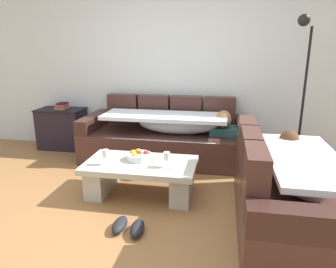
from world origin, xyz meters
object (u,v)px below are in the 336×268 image
object	(u,v)px
couch_along_wall	(168,137)
couch_near_window	(289,192)
fruit_bowl	(139,156)
open_magazine	(163,164)
coffee_table	(141,174)
side_cabinet	(62,128)
wine_glass_near_right	(167,157)
book_stack_on_cabinet	(62,106)
floor_lamp	(301,86)
wine_glass_near_left	(106,154)
pair_of_shoes	(128,226)

from	to	relation	value
couch_along_wall	couch_near_window	size ratio (longest dim) A/B	1.28
fruit_bowl	open_magazine	world-z (taller)	fruit_bowl
coffee_table	side_cabinet	size ratio (longest dim) A/B	1.67
wine_glass_near_right	open_magazine	size ratio (longest dim) A/B	0.59
book_stack_on_cabinet	floor_lamp	xyz separation A→B (m)	(3.43, -0.36, 0.43)
couch_along_wall	wine_glass_near_left	xyz separation A→B (m)	(-0.44, -1.29, 0.16)
couch_near_window	floor_lamp	xyz separation A→B (m)	(0.32, 1.40, 0.78)
open_magazine	wine_glass_near_right	bearing A→B (deg)	-50.21
couch_near_window	wine_glass_near_left	xyz separation A→B (m)	(-1.81, 0.25, 0.16)
book_stack_on_cabinet	pair_of_shoes	size ratio (longest dim) A/B	0.72
couch_along_wall	wine_glass_near_right	distance (m)	1.28
fruit_bowl	wine_glass_near_right	distance (m)	0.40
side_cabinet	open_magazine	bearing A→B (deg)	-36.05
couch_along_wall	book_stack_on_cabinet	world-z (taller)	couch_along_wall
wine_glass_near_right	floor_lamp	xyz separation A→B (m)	(1.48, 1.12, 0.62)
couch_near_window	couch_along_wall	bearing A→B (deg)	41.75
pair_of_shoes	couch_near_window	bearing A→B (deg)	13.72
wine_glass_near_left	book_stack_on_cabinet	distance (m)	2.01
open_magazine	book_stack_on_cabinet	bearing A→B (deg)	150.21
floor_lamp	coffee_table	bearing A→B (deg)	-150.09
fruit_bowl	book_stack_on_cabinet	world-z (taller)	book_stack_on_cabinet
coffee_table	open_magazine	xyz separation A→B (m)	(0.26, -0.02, 0.15)
couch_near_window	open_magazine	bearing A→B (deg)	73.51
side_cabinet	pair_of_shoes	world-z (taller)	side_cabinet
book_stack_on_cabinet	open_magazine	bearing A→B (deg)	-36.51
book_stack_on_cabinet	pair_of_shoes	distance (m)	2.79
coffee_table	pair_of_shoes	xyz separation A→B (m)	(0.07, -0.72, -0.19)
wine_glass_near_right	floor_lamp	distance (m)	1.96
couch_along_wall	wine_glass_near_right	bearing A→B (deg)	-80.46
couch_along_wall	wine_glass_near_left	size ratio (longest dim) A/B	14.06
wine_glass_near_left	open_magazine	bearing A→B (deg)	10.69
side_cabinet	pair_of_shoes	xyz separation A→B (m)	(1.75, -2.10, -0.28)
side_cabinet	floor_lamp	world-z (taller)	floor_lamp
couch_along_wall	book_stack_on_cabinet	bearing A→B (deg)	172.53
open_magazine	pair_of_shoes	bearing A→B (deg)	-97.94
wine_glass_near_right	side_cabinet	size ratio (longest dim) A/B	0.23
couch_near_window	book_stack_on_cabinet	xyz separation A→B (m)	(-3.11, 1.76, 0.35)
couch_along_wall	fruit_bowl	distance (m)	1.09
open_magazine	side_cabinet	size ratio (longest dim) A/B	0.39
coffee_table	fruit_bowl	world-z (taller)	fruit_bowl
open_magazine	book_stack_on_cabinet	world-z (taller)	book_stack_on_cabinet
side_cabinet	couch_near_window	bearing A→B (deg)	-29.31
couch_near_window	wine_glass_near_right	distance (m)	1.21
couch_near_window	wine_glass_near_right	xyz separation A→B (m)	(-1.16, 0.28, 0.16)
couch_along_wall	book_stack_on_cabinet	size ratio (longest dim) A/B	10.62
wine_glass_near_right	pair_of_shoes	xyz separation A→B (m)	(-0.23, -0.62, -0.45)
coffee_table	wine_glass_near_left	world-z (taller)	wine_glass_near_left
coffee_table	open_magazine	bearing A→B (deg)	-3.92
wine_glass_near_right	side_cabinet	bearing A→B (deg)	143.22
couch_along_wall	wine_glass_near_right	xyz separation A→B (m)	(0.21, -1.25, 0.16)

